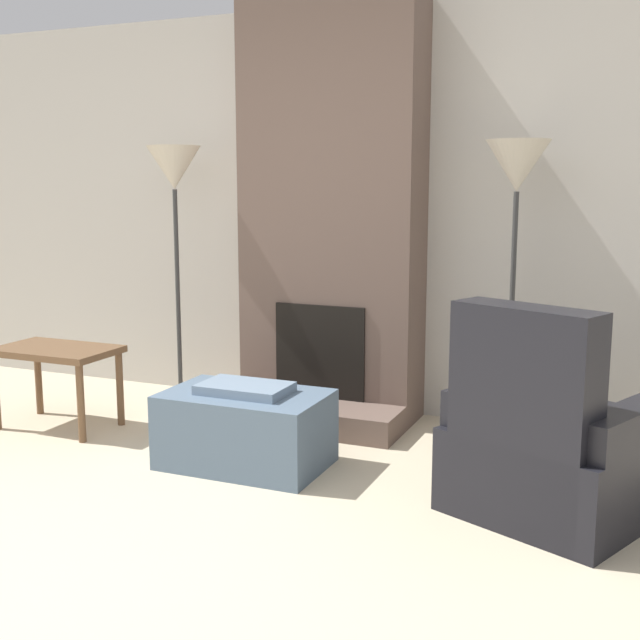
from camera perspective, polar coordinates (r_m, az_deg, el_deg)
ground_plane at (r=3.30m, az=-16.20°, el=-17.51°), size 24.00×24.00×0.00m
wall_back at (r=5.30m, az=1.80°, el=7.65°), size 7.98×0.06×2.60m
fireplace at (r=5.07m, az=0.78°, el=6.79°), size 1.14×0.76×2.60m
ottoman at (r=4.32m, az=-5.32°, el=-7.63°), size 0.85×0.54×0.45m
armchair at (r=3.87m, az=16.67°, el=-8.93°), size 1.14×1.25×0.98m
side_table at (r=5.15m, az=-18.22°, el=-2.67°), size 0.72×0.45×0.50m
floor_lamp_left at (r=5.39m, az=-10.32°, el=9.93°), size 0.35×0.35×1.73m
floor_lamp_right at (r=4.58m, az=13.84°, el=9.80°), size 0.35×0.35×1.72m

